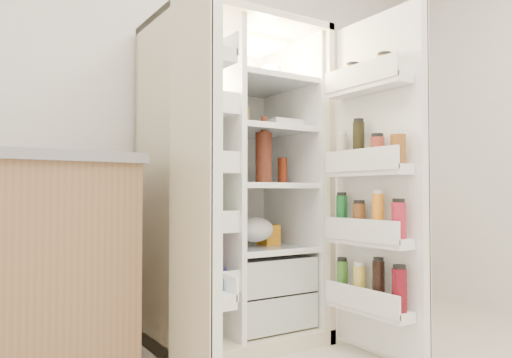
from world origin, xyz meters
TOP-DOWN VIEW (x-y plane):
  - wall_back at (0.00, 2.00)m, footprint 4.00×0.02m
  - refrigerator at (0.10, 1.65)m, footprint 0.93×0.70m
  - freezer_door at (-0.42, 1.05)m, footprint 0.15×0.40m
  - fridge_door at (0.56, 0.96)m, footprint 0.17×0.58m

SIDE VIEW (x-z plane):
  - refrigerator at x=0.10m, z-range -0.15..1.65m
  - fridge_door at x=0.56m, z-range 0.01..1.73m
  - freezer_door at x=-0.42m, z-range 0.03..1.75m
  - wall_back at x=0.00m, z-range 0.00..2.70m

